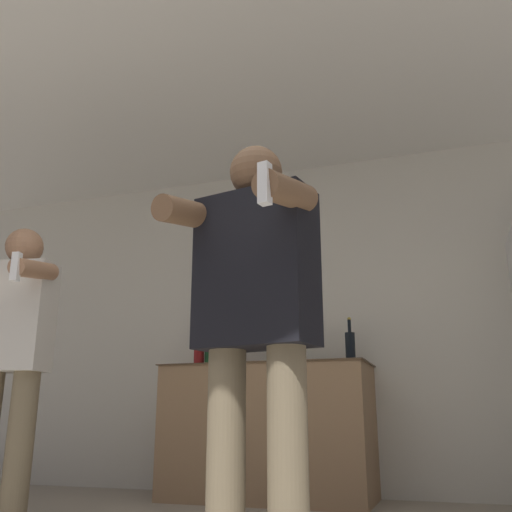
{
  "coord_description": "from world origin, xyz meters",
  "views": [
    {
      "loc": [
        0.83,
        -1.04,
        0.53
      ],
      "look_at": [
        0.18,
        0.9,
        1.12
      ],
      "focal_mm": 40.0,
      "sensor_mm": 36.0,
      "label": 1
    }
  ],
  "objects_px": {
    "bottle_red_label": "(199,354)",
    "bottle_dark_rum": "(230,351)",
    "bottle_clear_vodka": "(350,347)",
    "bottle_brown_liquor": "(210,350)",
    "person_man_side": "(11,349)",
    "bottle_tall_gin": "(277,348)",
    "person_woman_foreground": "(255,311)"
  },
  "relations": [
    {
      "from": "bottle_red_label",
      "to": "person_man_side",
      "type": "height_order",
      "value": "person_man_side"
    },
    {
      "from": "bottle_clear_vodka",
      "to": "person_woman_foreground",
      "type": "relative_size",
      "value": 0.21
    },
    {
      "from": "person_man_side",
      "to": "person_woman_foreground",
      "type": "bearing_deg",
      "value": -17.98
    },
    {
      "from": "bottle_dark_rum",
      "to": "bottle_clear_vodka",
      "type": "relative_size",
      "value": 1.0
    },
    {
      "from": "bottle_dark_rum",
      "to": "person_woman_foreground",
      "type": "distance_m",
      "value": 2.31
    },
    {
      "from": "bottle_tall_gin",
      "to": "bottle_clear_vodka",
      "type": "relative_size",
      "value": 0.96
    },
    {
      "from": "bottle_clear_vodka",
      "to": "person_woman_foreground",
      "type": "xyz_separation_m",
      "value": [
        0.0,
        -2.12,
        -0.12
      ]
    },
    {
      "from": "bottle_dark_rum",
      "to": "bottle_clear_vodka",
      "type": "height_order",
      "value": "bottle_dark_rum"
    },
    {
      "from": "bottle_tall_gin",
      "to": "bottle_brown_liquor",
      "type": "distance_m",
      "value": 0.53
    },
    {
      "from": "bottle_dark_rum",
      "to": "person_woman_foreground",
      "type": "bearing_deg",
      "value": -66.71
    },
    {
      "from": "person_woman_foreground",
      "to": "person_man_side",
      "type": "bearing_deg",
      "value": 162.02
    },
    {
      "from": "bottle_brown_liquor",
      "to": "person_man_side",
      "type": "height_order",
      "value": "person_man_side"
    },
    {
      "from": "bottle_tall_gin",
      "to": "person_woman_foreground",
      "type": "xyz_separation_m",
      "value": [
        0.54,
        -2.12,
        -0.13
      ]
    },
    {
      "from": "bottle_red_label",
      "to": "person_woman_foreground",
      "type": "bearing_deg",
      "value": -61.17
    },
    {
      "from": "bottle_red_label",
      "to": "bottle_brown_liquor",
      "type": "bearing_deg",
      "value": -0.0
    },
    {
      "from": "bottle_clear_vodka",
      "to": "bottle_brown_liquor",
      "type": "bearing_deg",
      "value": -180.0
    },
    {
      "from": "bottle_dark_rum",
      "to": "person_woman_foreground",
      "type": "height_order",
      "value": "person_woman_foreground"
    },
    {
      "from": "bottle_tall_gin",
      "to": "bottle_dark_rum",
      "type": "bearing_deg",
      "value": 180.0
    },
    {
      "from": "bottle_red_label",
      "to": "bottle_dark_rum",
      "type": "distance_m",
      "value": 0.26
    },
    {
      "from": "bottle_dark_rum",
      "to": "person_woman_foreground",
      "type": "relative_size",
      "value": 0.21
    },
    {
      "from": "bottle_red_label",
      "to": "bottle_tall_gin",
      "type": "relative_size",
      "value": 0.93
    },
    {
      "from": "person_woman_foreground",
      "to": "bottle_brown_liquor",
      "type": "bearing_deg",
      "value": 116.85
    },
    {
      "from": "bottle_brown_liquor",
      "to": "person_woman_foreground",
      "type": "height_order",
      "value": "person_woman_foreground"
    },
    {
      "from": "bottle_brown_liquor",
      "to": "person_woman_foreground",
      "type": "bearing_deg",
      "value": -63.15
    },
    {
      "from": "bottle_brown_liquor",
      "to": "person_woman_foreground",
      "type": "xyz_separation_m",
      "value": [
        1.07,
        -2.12,
        -0.14
      ]
    },
    {
      "from": "bottle_red_label",
      "to": "bottle_clear_vodka",
      "type": "bearing_deg",
      "value": -0.0
    },
    {
      "from": "bottle_clear_vodka",
      "to": "person_woman_foreground",
      "type": "height_order",
      "value": "person_woman_foreground"
    },
    {
      "from": "person_woman_foreground",
      "to": "person_man_side",
      "type": "distance_m",
      "value": 1.57
    },
    {
      "from": "bottle_tall_gin",
      "to": "person_man_side",
      "type": "height_order",
      "value": "person_man_side"
    },
    {
      "from": "bottle_tall_gin",
      "to": "bottle_brown_liquor",
      "type": "xyz_separation_m",
      "value": [
        -0.53,
        -0.0,
        0.01
      ]
    },
    {
      "from": "bottle_red_label",
      "to": "bottle_dark_rum",
      "type": "xyz_separation_m",
      "value": [
        0.25,
        -0.0,
        0.01
      ]
    },
    {
      "from": "bottle_dark_rum",
      "to": "bottle_brown_liquor",
      "type": "relative_size",
      "value": 0.95
    }
  ]
}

